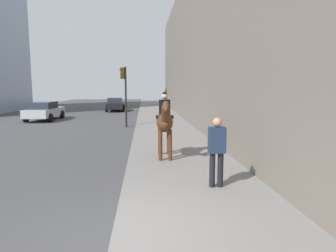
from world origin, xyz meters
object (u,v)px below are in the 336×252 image
(pedestrian_greeting, at_px, (217,147))
(car_far_lane, at_px, (44,111))
(car_near_lane, at_px, (115,104))
(mounted_horse_near, at_px, (165,121))
(traffic_light_near_curb, at_px, (124,87))

(pedestrian_greeting, bearing_deg, car_far_lane, 31.30)
(pedestrian_greeting, distance_m, car_far_lane, 19.13)
(car_near_lane, distance_m, car_far_lane, 9.91)
(mounted_horse_near, bearing_deg, car_far_lane, -146.69)
(mounted_horse_near, height_order, car_near_lane, mounted_horse_near)
(pedestrian_greeting, xyz_separation_m, traffic_light_near_curb, (12.14, 2.97, 1.46))
(pedestrian_greeting, relative_size, traffic_light_near_curb, 0.45)
(pedestrian_greeting, xyz_separation_m, car_near_lane, (25.43, 4.81, -0.35))
(mounted_horse_near, relative_size, car_far_lane, 0.51)
(car_near_lane, bearing_deg, car_far_lane, 150.65)
(traffic_light_near_curb, bearing_deg, mounted_horse_near, -167.91)
(mounted_horse_near, bearing_deg, car_near_lane, -168.84)
(pedestrian_greeting, distance_m, traffic_light_near_curb, 12.59)
(car_near_lane, bearing_deg, pedestrian_greeting, -170.93)
(mounted_horse_near, distance_m, traffic_light_near_curb, 9.31)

